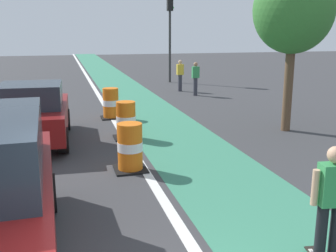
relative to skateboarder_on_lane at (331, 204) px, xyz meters
The scene contains 11 objects.
bike_lane_strip 11.25m from the skateboarder_on_lane, 90.40° to the left, with size 2.50×80.00×0.01m, color #387F60.
lane_divider_stripe 11.36m from the skateboarder_on_lane, 98.01° to the left, with size 0.20×80.00×0.01m, color silver.
skateboarder_on_lane is the anchor object (origin of this frame).
parked_sedan_second 8.53m from the skateboarder_on_lane, 118.87° to the left, with size 2.04×4.17×1.70m.
traffic_barrel_front 4.89m from the skateboarder_on_lane, 112.81° to the left, with size 0.73×0.73×1.09m.
traffic_barrel_mid 7.45m from the skateboarder_on_lane, 101.89° to the left, with size 0.73×0.73×1.09m.
traffic_barrel_back 10.33m from the skateboarder_on_lane, 99.04° to the left, with size 0.73×0.73×1.09m.
traffic_light_corner 20.05m from the skateboarder_on_lane, 80.94° to the left, with size 0.41×0.32×5.10m.
pedestrian_crossing 16.10m from the skateboarder_on_lane, 80.49° to the left, with size 0.34×0.20×1.61m.
pedestrian_waiting 14.65m from the skateboarder_on_lane, 78.26° to the left, with size 0.34×0.20×1.61m.
street_tree_sidewalk 8.25m from the skateboarder_on_lane, 63.17° to the left, with size 2.40×2.40×5.00m.
Camera 1 is at (-0.82, -3.37, 3.11)m, focal length 43.17 mm.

